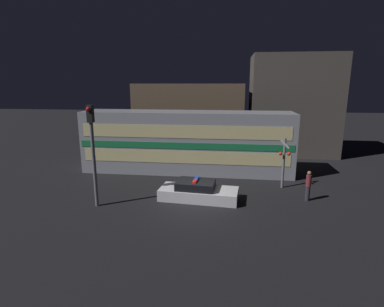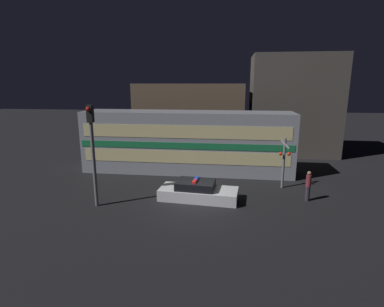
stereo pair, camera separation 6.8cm
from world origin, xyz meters
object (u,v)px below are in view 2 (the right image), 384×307
train (187,142)px  crossing_signal_near (284,161)px  traffic_light_corner (93,147)px  pedestrian (308,186)px  police_car (198,192)px

train → crossing_signal_near: (6.69, -3.07, -0.48)m
crossing_signal_near → traffic_light_corner: bearing=-157.8°
crossing_signal_near → traffic_light_corner: 11.60m
train → pedestrian: (7.76, -5.13, -1.39)m
pedestrian → crossing_signal_near: (-1.08, 2.07, 0.91)m
crossing_signal_near → traffic_light_corner: (-10.66, -4.34, 1.49)m
train → traffic_light_corner: (-3.97, -7.41, 1.01)m
police_car → traffic_light_corner: traffic_light_corner is taller
police_car → pedestrian: bearing=10.3°
traffic_light_corner → crossing_signal_near: bearing=22.2°
pedestrian → traffic_light_corner: bearing=-169.0°
pedestrian → traffic_light_corner: 12.19m
police_car → traffic_light_corner: size_ratio=0.84×
police_car → crossing_signal_near: size_ratio=1.42×
crossing_signal_near → police_car: bearing=-153.1°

